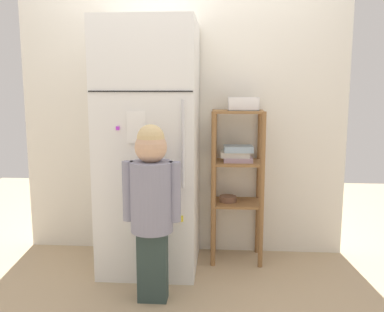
# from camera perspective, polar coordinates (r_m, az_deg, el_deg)

# --- Properties ---
(ground_plane) EXTENTS (6.00, 6.00, 0.00)m
(ground_plane) POSITION_cam_1_polar(r_m,az_deg,el_deg) (3.31, -1.89, -14.75)
(ground_plane) COLOR tan
(kitchen_wall_back) EXTENTS (2.61, 0.03, 2.32)m
(kitchen_wall_back) POSITION_cam_1_polar(r_m,az_deg,el_deg) (3.40, -1.33, 6.07)
(kitchen_wall_back) COLOR silver
(kitchen_wall_back) RESTS_ON ground
(refrigerator) EXTENTS (0.70, 0.68, 1.82)m
(refrigerator) POSITION_cam_1_polar(r_m,az_deg,el_deg) (3.10, -5.76, 1.09)
(refrigerator) COLOR white
(refrigerator) RESTS_ON ground
(child_standing) EXTENTS (0.36, 0.27, 1.13)m
(child_standing) POSITION_cam_1_polar(r_m,az_deg,el_deg) (2.61, -5.50, -5.46)
(child_standing) COLOR #2E3E3B
(child_standing) RESTS_ON ground
(pantry_shelf_unit) EXTENTS (0.40, 0.32, 1.18)m
(pantry_shelf_unit) POSITION_cam_1_polar(r_m,az_deg,el_deg) (3.25, 6.09, -1.77)
(pantry_shelf_unit) COLOR olive
(pantry_shelf_unit) RESTS_ON ground
(fruit_bin) EXTENTS (0.23, 0.20, 0.10)m
(fruit_bin) POSITION_cam_1_polar(r_m,az_deg,el_deg) (3.22, 7.04, 6.82)
(fruit_bin) COLOR white
(fruit_bin) RESTS_ON pantry_shelf_unit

